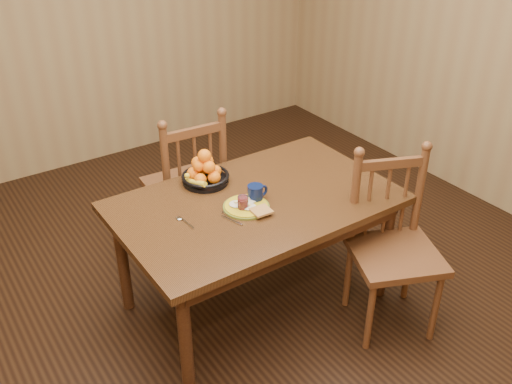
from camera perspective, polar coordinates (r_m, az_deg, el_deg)
room at (r=3.01m, az=0.00°, el=9.05°), size 4.52×5.02×2.72m
dining_table at (r=3.33m, az=0.00°, el=-2.00°), size 1.60×1.00×0.75m
chair_far at (r=3.91m, az=-6.90°, el=0.65°), size 0.52×0.50×1.07m
chair_near at (r=3.38m, az=13.54°, el=-5.39°), size 0.63×0.62×1.07m
breakfast_plate at (r=3.20m, az=-0.90°, el=-1.44°), size 0.26×0.29×0.04m
fork at (r=3.11m, az=-2.62°, el=-2.60°), size 0.06×0.18×0.00m
spoon at (r=3.12m, az=-7.41°, el=-2.78°), size 0.04×0.16×0.01m
coffee_mug at (r=3.24m, az=-0.01°, el=-0.10°), size 0.13×0.09×0.10m
juice_glass at (r=3.16m, az=-1.31°, el=-1.21°), size 0.06×0.06×0.09m
fruit_bowl at (r=3.44m, az=-5.17°, el=1.95°), size 0.29×0.29×0.22m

